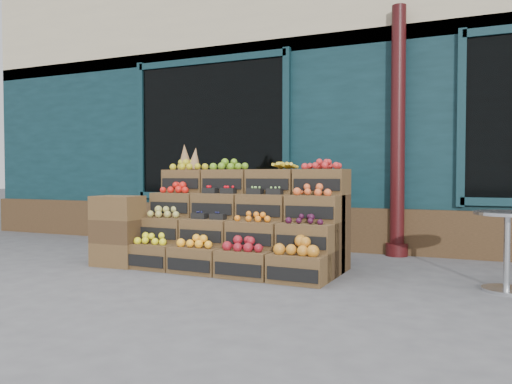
% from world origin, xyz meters
% --- Properties ---
extents(ground, '(60.00, 60.00, 0.00)m').
position_xyz_m(ground, '(0.00, 0.00, 0.00)').
color(ground, '#4E4E51').
rests_on(ground, ground).
extents(shop_facade, '(12.00, 6.24, 4.80)m').
position_xyz_m(shop_facade, '(0.00, 5.11, 2.40)').
color(shop_facade, '#0C252B').
rests_on(shop_facade, ground).
extents(crate_display, '(2.33, 1.19, 1.43)m').
position_xyz_m(crate_display, '(-0.31, 0.54, 0.44)').
color(crate_display, '#4F381F').
rests_on(crate_display, ground).
extents(spare_crates, '(0.55, 0.39, 0.80)m').
position_xyz_m(spare_crates, '(-1.67, 0.07, 0.40)').
color(spare_crates, '#4F381F').
rests_on(spare_crates, ground).
extents(bistro_table, '(0.57, 0.57, 0.72)m').
position_xyz_m(bistro_table, '(2.37, 0.42, 0.45)').
color(bistro_table, '#B8B9BF').
rests_on(bistro_table, ground).
extents(shopkeeper, '(0.72, 0.52, 1.85)m').
position_xyz_m(shopkeeper, '(-1.33, 2.70, 0.93)').
color(shopkeeper, '#17511E').
rests_on(shopkeeper, ground).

